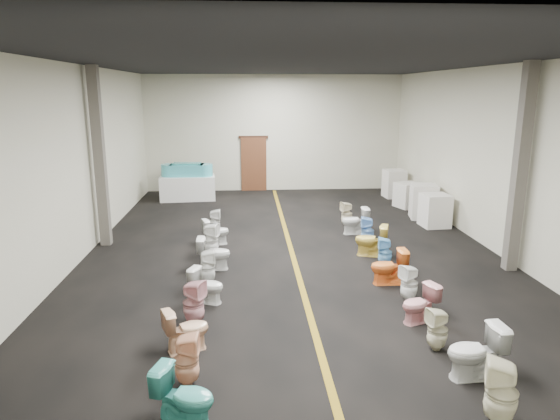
# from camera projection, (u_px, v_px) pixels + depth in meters

# --- Properties ---
(floor) EXTENTS (16.00, 16.00, 0.00)m
(floor) POSITION_uv_depth(u_px,v_px,m) (292.00, 252.00, 12.32)
(floor) COLOR black
(floor) RESTS_ON ground
(ceiling) EXTENTS (16.00, 16.00, 0.00)m
(ceiling) POSITION_uv_depth(u_px,v_px,m) (293.00, 63.00, 11.27)
(ceiling) COLOR black
(ceiling) RESTS_ON ground
(wall_back) EXTENTS (10.00, 0.00, 10.00)m
(wall_back) POSITION_uv_depth(u_px,v_px,m) (274.00, 133.00, 19.56)
(wall_back) COLOR beige
(wall_back) RESTS_ON ground
(wall_front) EXTENTS (10.00, 0.00, 10.00)m
(wall_front) POSITION_uv_depth(u_px,v_px,m) (382.00, 300.00, 4.03)
(wall_front) COLOR beige
(wall_front) RESTS_ON ground
(wall_left) EXTENTS (0.00, 16.00, 16.00)m
(wall_left) POSITION_uv_depth(u_px,v_px,m) (76.00, 164.00, 11.47)
(wall_left) COLOR beige
(wall_left) RESTS_ON ground
(wall_right) EXTENTS (0.00, 16.00, 16.00)m
(wall_right) POSITION_uv_depth(u_px,v_px,m) (497.00, 160.00, 12.12)
(wall_right) COLOR beige
(wall_right) RESTS_ON ground
(aisle_stripe) EXTENTS (0.12, 15.60, 0.01)m
(aisle_stripe) POSITION_uv_depth(u_px,v_px,m) (292.00, 252.00, 12.32)
(aisle_stripe) COLOR #7F6212
(aisle_stripe) RESTS_ON floor
(back_door) EXTENTS (1.00, 0.10, 2.10)m
(back_door) POSITION_uv_depth(u_px,v_px,m) (254.00, 164.00, 19.73)
(back_door) COLOR #562D19
(back_door) RESTS_ON floor
(door_frame) EXTENTS (1.15, 0.08, 0.10)m
(door_frame) POSITION_uv_depth(u_px,v_px,m) (253.00, 137.00, 19.49)
(door_frame) COLOR #331C11
(door_frame) RESTS_ON back_door
(column_left) EXTENTS (0.25, 0.25, 4.50)m
(column_left) POSITION_uv_depth(u_px,v_px,m) (100.00, 158.00, 12.46)
(column_left) COLOR #59544C
(column_left) RESTS_ON floor
(column_right) EXTENTS (0.25, 0.25, 4.50)m
(column_right) POSITION_uv_depth(u_px,v_px,m) (520.00, 170.00, 10.65)
(column_right) COLOR #59544C
(column_right) RESTS_ON floor
(display_table) EXTENTS (2.03, 1.14, 0.87)m
(display_table) POSITION_uv_depth(u_px,v_px,m) (188.00, 188.00, 18.20)
(display_table) COLOR white
(display_table) RESTS_ON floor
(bathtub) EXTENTS (1.86, 0.72, 0.55)m
(bathtub) POSITION_uv_depth(u_px,v_px,m) (187.00, 171.00, 18.05)
(bathtub) COLOR #40ABB8
(bathtub) RESTS_ON display_table
(appliance_crate_a) EXTENTS (0.80, 0.80, 0.96)m
(appliance_crate_a) POSITION_uv_depth(u_px,v_px,m) (435.00, 210.00, 14.58)
(appliance_crate_a) COLOR silver
(appliance_crate_a) RESTS_ON floor
(appliance_crate_b) EXTENTS (0.90, 0.90, 1.07)m
(appliance_crate_b) POSITION_uv_depth(u_px,v_px,m) (424.00, 201.00, 15.51)
(appliance_crate_b) COLOR silver
(appliance_crate_b) RESTS_ON floor
(appliance_crate_c) EXTENTS (0.94, 0.94, 0.84)m
(appliance_crate_c) POSITION_uv_depth(u_px,v_px,m) (408.00, 195.00, 17.00)
(appliance_crate_c) COLOR silver
(appliance_crate_c) RESTS_ON floor
(appliance_crate_d) EXTENTS (0.77, 0.77, 1.03)m
(appliance_crate_d) POSITION_uv_depth(u_px,v_px,m) (394.00, 184.00, 18.58)
(appliance_crate_d) COLOR silver
(appliance_crate_d) RESTS_ON floor
(toilet_left_0) EXTENTS (0.82, 0.62, 0.74)m
(toilet_left_0) POSITION_uv_depth(u_px,v_px,m) (185.00, 397.00, 5.89)
(toilet_left_0) COLOR teal
(toilet_left_0) RESTS_ON floor
(toilet_left_1) EXTENTS (0.36, 0.35, 0.75)m
(toilet_left_1) POSITION_uv_depth(u_px,v_px,m) (187.00, 360.00, 6.69)
(toilet_left_1) COLOR #F0B28C
(toilet_left_1) RESTS_ON floor
(toilet_left_2) EXTENTS (0.78, 0.62, 0.70)m
(toilet_left_2) POSITION_uv_depth(u_px,v_px,m) (186.00, 330.00, 7.60)
(toilet_left_2) COLOR #E4B089
(toilet_left_2) RESTS_ON floor
(toilet_left_3) EXTENTS (0.48, 0.47, 0.80)m
(toilet_left_3) POSITION_uv_depth(u_px,v_px,m) (194.00, 303.00, 8.43)
(toilet_left_3) COLOR #D79AA1
(toilet_left_3) RESTS_ON floor
(toilet_left_4) EXTENTS (0.74, 0.59, 0.66)m
(toilet_left_4) POSITION_uv_depth(u_px,v_px,m) (207.00, 286.00, 9.35)
(toilet_left_4) COLOR silver
(toilet_left_4) RESTS_ON floor
(toilet_left_5) EXTENTS (0.38, 0.37, 0.73)m
(toilet_left_5) POSITION_uv_depth(u_px,v_px,m) (207.00, 267.00, 10.23)
(toilet_left_5) COLOR white
(toilet_left_5) RESTS_ON floor
(toilet_left_6) EXTENTS (0.73, 0.42, 0.74)m
(toilet_left_6) POSITION_uv_depth(u_px,v_px,m) (214.00, 253.00, 11.09)
(toilet_left_6) COLOR silver
(toilet_left_6) RESTS_ON floor
(toilet_left_7) EXTENTS (0.46, 0.46, 0.82)m
(toilet_left_7) POSITION_uv_depth(u_px,v_px,m) (211.00, 240.00, 11.92)
(toilet_left_7) COLOR white
(toilet_left_7) RESTS_ON floor
(toilet_left_8) EXTENTS (0.76, 0.58, 0.69)m
(toilet_left_8) POSITION_uv_depth(u_px,v_px,m) (216.00, 232.00, 12.88)
(toilet_left_8) COLOR white
(toilet_left_8) RESTS_ON floor
(toilet_left_9) EXTENTS (0.33, 0.32, 0.71)m
(toilet_left_9) POSITION_uv_depth(u_px,v_px,m) (214.00, 222.00, 13.78)
(toilet_left_9) COLOR silver
(toilet_left_9) RESTS_ON floor
(toilet_right_0) EXTENTS (0.51, 0.51, 0.84)m
(toilet_right_0) POSITION_uv_depth(u_px,v_px,m) (501.00, 393.00, 5.89)
(toilet_right_0) COLOR #EDE7C5
(toilet_right_0) RESTS_ON floor
(toilet_right_1) EXTENTS (0.80, 0.48, 0.79)m
(toilet_right_1) POSITION_uv_depth(u_px,v_px,m) (476.00, 352.00, 6.85)
(toilet_right_1) COLOR silver
(toilet_right_1) RESTS_ON floor
(toilet_right_2) EXTENTS (0.36, 0.36, 0.68)m
(toilet_right_2) POSITION_uv_depth(u_px,v_px,m) (437.00, 329.00, 7.62)
(toilet_right_2) COLOR beige
(toilet_right_2) RESTS_ON floor
(toilet_right_3) EXTENTS (0.74, 0.58, 0.67)m
(toilet_right_3) POSITION_uv_depth(u_px,v_px,m) (420.00, 304.00, 8.54)
(toilet_right_3) COLOR pink
(toilet_right_3) RESTS_ON floor
(toilet_right_4) EXTENTS (0.42, 0.41, 0.71)m
(toilet_right_4) POSITION_uv_depth(u_px,v_px,m) (409.00, 283.00, 9.42)
(toilet_right_4) COLOR white
(toilet_right_4) RESTS_ON floor
(toilet_right_5) EXTENTS (0.73, 0.42, 0.74)m
(toilet_right_5) POSITION_uv_depth(u_px,v_px,m) (389.00, 267.00, 10.23)
(toilet_right_5) COLOR orange
(toilet_right_5) RESTS_ON floor
(toilet_right_6) EXTENTS (0.37, 0.37, 0.69)m
(toilet_right_6) POSITION_uv_depth(u_px,v_px,m) (385.00, 252.00, 11.24)
(toilet_right_6) COLOR #75BEF0
(toilet_right_6) RESTS_ON floor
(toilet_right_7) EXTENTS (0.86, 0.66, 0.78)m
(toilet_right_7) POSITION_uv_depth(u_px,v_px,m) (371.00, 240.00, 11.98)
(toilet_right_7) COLOR #E2C14C
(toilet_right_7) RESTS_ON floor
(toilet_right_8) EXTENTS (0.39, 0.39, 0.74)m
(toilet_right_8) POSITION_uv_depth(u_px,v_px,m) (367.00, 231.00, 12.85)
(toilet_right_8) COLOR #7CB3F0
(toilet_right_8) RESTS_ON floor
(toilet_right_9) EXTENTS (0.74, 0.44, 0.75)m
(toilet_right_9) POSITION_uv_depth(u_px,v_px,m) (355.00, 221.00, 13.83)
(toilet_right_9) COLOR white
(toilet_right_9) RESTS_ON floor
(toilet_right_10) EXTENTS (0.40, 0.40, 0.72)m
(toilet_right_10) POSITION_uv_depth(u_px,v_px,m) (347.00, 214.00, 14.66)
(toilet_right_10) COLOR beige
(toilet_right_10) RESTS_ON floor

